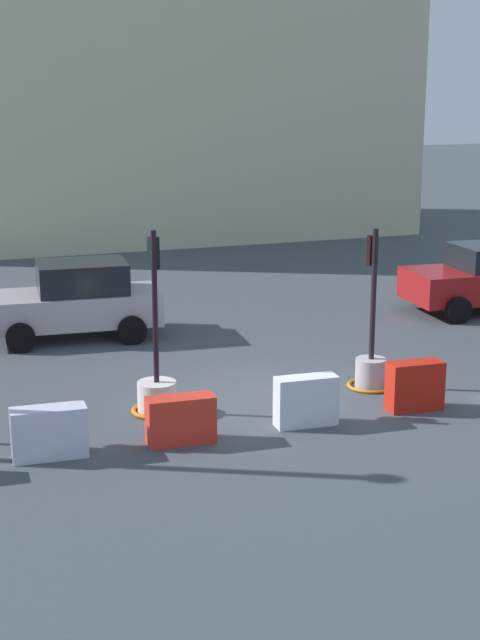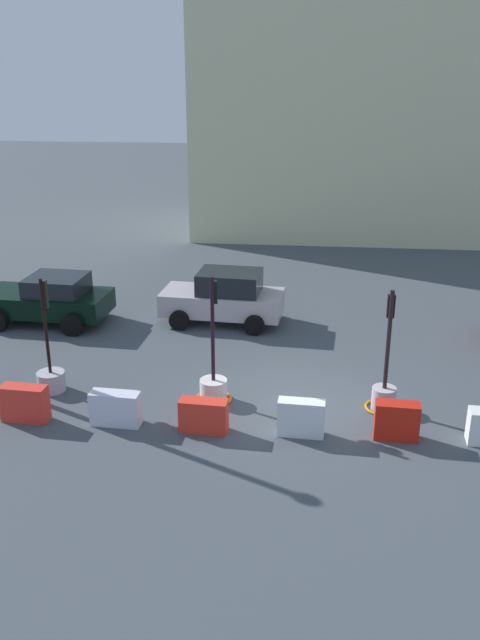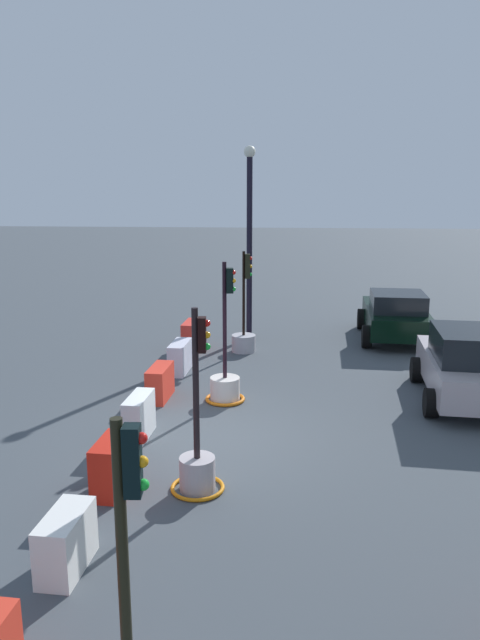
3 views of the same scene
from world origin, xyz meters
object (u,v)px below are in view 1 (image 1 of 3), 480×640
object	(u,v)px
traffic_light_2	(371,362)
construction_barrier_1	(49,433)
construction_barrier_3	(306,401)
car_silver_hatchback	(75,301)
construction_barrier_2	(181,420)
construction_barrier_4	(415,386)
traffic_light_1	(157,387)

from	to	relation	value
traffic_light_2	construction_barrier_1	xyz separation A→B (m)	(-6.25, -1.41, -0.10)
construction_barrier_3	car_silver_hatchback	size ratio (longest dim) A/B	0.27
construction_barrier_1	construction_barrier_2	distance (m)	2.08
construction_barrier_2	construction_barrier_4	world-z (taller)	construction_barrier_4
construction_barrier_1	construction_barrier_2	world-z (taller)	construction_barrier_1
car_silver_hatchback	construction_barrier_2	bearing A→B (deg)	-86.63
traffic_light_1	car_silver_hatchback	world-z (taller)	traffic_light_1
traffic_light_1	construction_barrier_3	bearing A→B (deg)	-33.84
traffic_light_2	car_silver_hatchback	size ratio (longest dim) A/B	0.76
construction_barrier_1	traffic_light_2	bearing A→B (deg)	12.73
car_silver_hatchback	traffic_light_2	bearing A→B (deg)	-50.10
construction_barrier_2	construction_barrier_3	xyz separation A→B (m)	(2.21, 0.05, 0.04)
construction_barrier_1	car_silver_hatchback	distance (m)	7.11
traffic_light_2	car_silver_hatchback	xyz separation A→B (m)	(-4.59, 5.49, 0.34)
traffic_light_2	construction_barrier_4	world-z (taller)	traffic_light_2
traffic_light_2	construction_barrier_3	size ratio (longest dim) A/B	2.84
construction_barrier_3	construction_barrier_4	world-z (taller)	construction_barrier_4
traffic_light_2	traffic_light_1	bearing A→B (deg)	179.81
traffic_light_1	construction_barrier_2	bearing A→B (deg)	-90.48
construction_barrier_4	construction_barrier_1	bearing A→B (deg)	-179.73
construction_barrier_2	construction_barrier_3	bearing A→B (deg)	1.41
traffic_light_1	construction_barrier_3	distance (m)	2.64
construction_barrier_3	construction_barrier_4	size ratio (longest dim) A/B	1.07
traffic_light_2	construction_barrier_3	world-z (taller)	traffic_light_2
construction_barrier_4	car_silver_hatchback	bearing A→B (deg)	124.58
construction_barrier_2	construction_barrier_4	distance (m)	4.33
traffic_light_1	construction_barrier_4	xyz separation A→B (m)	(4.31, -1.40, -0.02)
traffic_light_1	car_silver_hatchback	size ratio (longest dim) A/B	0.81
construction_barrier_1	construction_barrier_3	bearing A→B (deg)	-0.59
construction_barrier_3	construction_barrier_4	xyz separation A→B (m)	(2.12, 0.07, 0.01)
traffic_light_1	construction_barrier_2	size ratio (longest dim) A/B	2.89
construction_barrier_3	traffic_light_2	bearing A→B (deg)	36.45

